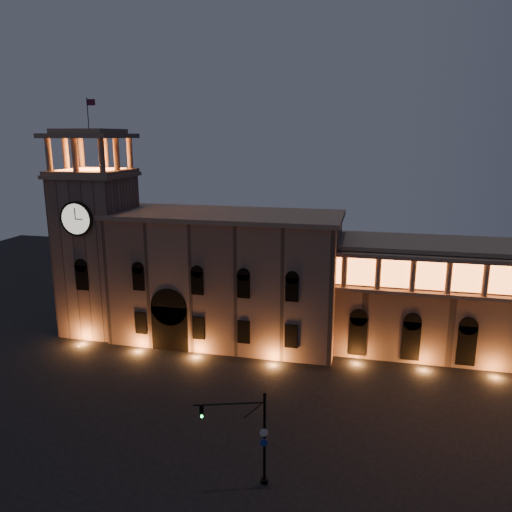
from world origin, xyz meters
name	(u,v)px	position (x,y,z in m)	size (l,w,h in m)	color
ground	(184,424)	(0.00, 0.00, 0.00)	(160.00, 160.00, 0.00)	black
government_building	(226,277)	(-2.08, 21.93, 8.77)	(30.80, 12.80, 17.60)	#7B5F50
clock_tower	(98,245)	(-20.50, 20.98, 12.50)	(9.80, 9.80, 32.40)	#7B5F50
colonnade_wing	(490,300)	(32.00, 23.92, 7.33)	(40.60, 11.50, 14.50)	brown
traffic_light	(252,437)	(8.48, -6.78, 4.24)	(5.65, 2.07, 8.07)	black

